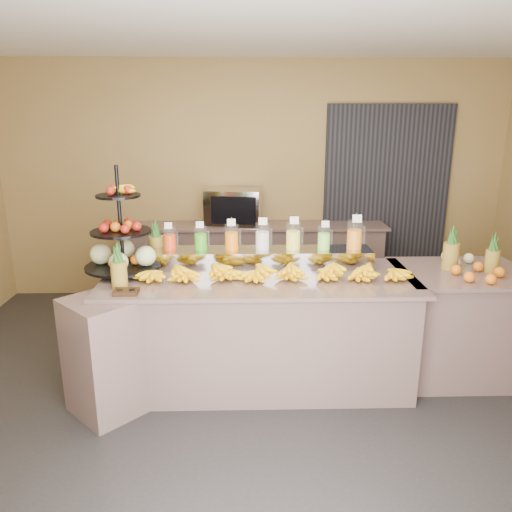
{
  "coord_description": "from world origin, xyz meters",
  "views": [
    {
      "loc": [
        -0.12,
        -3.5,
        2.19
      ],
      "look_at": [
        -0.03,
        0.3,
        1.1
      ],
      "focal_mm": 35.0,
      "sensor_mm": 36.0,
      "label": 1
    }
  ],
  "objects_px": {
    "banana_heap": "(273,269)",
    "condiment_caddy": "(126,292)",
    "oven_warmer": "(234,207)",
    "fruit_stand": "(127,245)",
    "pitcher_tray": "(262,258)",
    "right_fruit_pile": "(473,266)"
  },
  "relations": [
    {
      "from": "oven_warmer",
      "to": "fruit_stand",
      "type": "bearing_deg",
      "value": -107.35
    },
    {
      "from": "fruit_stand",
      "to": "oven_warmer",
      "type": "distance_m",
      "value": 1.98
    },
    {
      "from": "fruit_stand",
      "to": "condiment_caddy",
      "type": "relative_size",
      "value": 4.93
    },
    {
      "from": "banana_heap",
      "to": "right_fruit_pile",
      "type": "bearing_deg",
      "value": 2.81
    },
    {
      "from": "right_fruit_pile",
      "to": "fruit_stand",
      "type": "bearing_deg",
      "value": 177.32
    },
    {
      "from": "condiment_caddy",
      "to": "banana_heap",
      "type": "bearing_deg",
      "value": 16.07
    },
    {
      "from": "fruit_stand",
      "to": "condiment_caddy",
      "type": "bearing_deg",
      "value": -84.14
    },
    {
      "from": "condiment_caddy",
      "to": "right_fruit_pile",
      "type": "relative_size",
      "value": 0.42
    },
    {
      "from": "banana_heap",
      "to": "condiment_caddy",
      "type": "height_order",
      "value": "banana_heap"
    },
    {
      "from": "fruit_stand",
      "to": "condiment_caddy",
      "type": "distance_m",
      "value": 0.57
    },
    {
      "from": "banana_heap",
      "to": "fruit_stand",
      "type": "xyz_separation_m",
      "value": [
        -1.18,
        0.21,
        0.15
      ]
    },
    {
      "from": "pitcher_tray",
      "to": "banana_heap",
      "type": "xyz_separation_m",
      "value": [
        0.07,
        -0.34,
        0.0
      ]
    },
    {
      "from": "banana_heap",
      "to": "right_fruit_pile",
      "type": "relative_size",
      "value": 5.0
    },
    {
      "from": "oven_warmer",
      "to": "pitcher_tray",
      "type": "bearing_deg",
      "value": -73.01
    },
    {
      "from": "fruit_stand",
      "to": "right_fruit_pile",
      "type": "distance_m",
      "value": 2.82
    },
    {
      "from": "condiment_caddy",
      "to": "oven_warmer",
      "type": "bearing_deg",
      "value": 72.24
    },
    {
      "from": "condiment_caddy",
      "to": "oven_warmer",
      "type": "distance_m",
      "value": 2.44
    },
    {
      "from": "pitcher_tray",
      "to": "condiment_caddy",
      "type": "height_order",
      "value": "pitcher_tray"
    },
    {
      "from": "fruit_stand",
      "to": "pitcher_tray",
      "type": "bearing_deg",
      "value": 1.96
    },
    {
      "from": "pitcher_tray",
      "to": "right_fruit_pile",
      "type": "relative_size",
      "value": 4.37
    },
    {
      "from": "pitcher_tray",
      "to": "banana_heap",
      "type": "relative_size",
      "value": 0.88
    },
    {
      "from": "fruit_stand",
      "to": "right_fruit_pile",
      "type": "relative_size",
      "value": 2.07
    }
  ]
}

